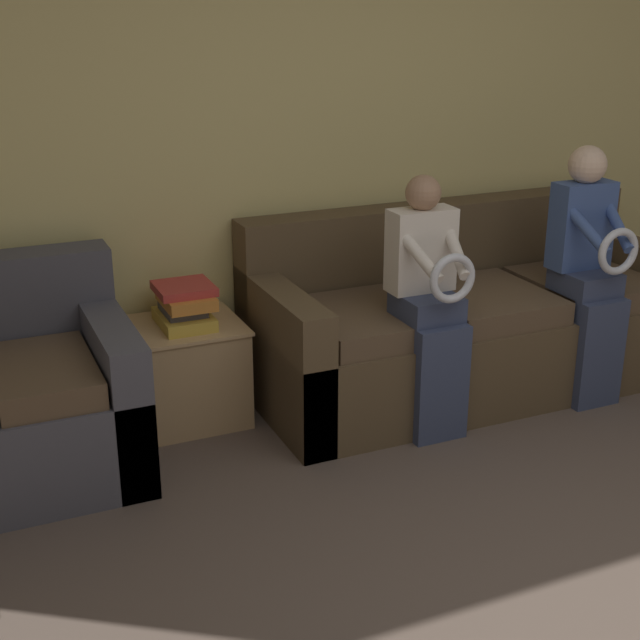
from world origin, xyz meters
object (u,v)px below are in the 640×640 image
object	(u,v)px
book_stack	(185,305)
side_shelf	(189,370)
child_right_seated	(589,264)
couch_main	(466,324)
child_left_seated	(430,297)

from	to	relation	value
book_stack	side_shelf	bearing A→B (deg)	39.83
child_right_seated	side_shelf	world-z (taller)	child_right_seated
couch_main	child_right_seated	bearing A→B (deg)	-38.98
child_right_seated	side_shelf	bearing A→B (deg)	164.18
couch_main	side_shelf	size ratio (longest dim) A/B	4.45
side_shelf	book_stack	distance (m)	0.33
couch_main	child_right_seated	distance (m)	0.68
child_right_seated	side_shelf	distance (m)	1.98
child_left_seated	book_stack	xyz separation A→B (m)	(-0.98, 0.53, -0.07)
child_left_seated	couch_main	bearing A→B (deg)	39.55
couch_main	child_left_seated	distance (m)	0.66
child_right_seated	book_stack	distance (m)	1.94
couch_main	child_left_seated	size ratio (longest dim) A/B	1.88
couch_main	book_stack	xyz separation A→B (m)	(-1.42, 0.16, 0.25)
couch_main	book_stack	size ratio (longest dim) A/B	7.06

